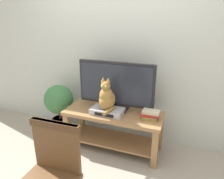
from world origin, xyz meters
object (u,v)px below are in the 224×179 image
at_px(tv, 116,85).
at_px(wooden_chair, 50,173).
at_px(cat, 107,98).
at_px(book_stack, 150,114).
at_px(tv_stand, 113,123).
at_px(potted_plant, 59,104).
at_px(media_box, 107,111).

distance_m(tv, wooden_chair, 1.36).
bearing_deg(wooden_chair, cat, 89.45).
bearing_deg(book_stack, tv_stand, 179.55).
relative_size(tv_stand, potted_plant, 1.68).
bearing_deg(wooden_chair, potted_plant, 121.96).
distance_m(media_box, wooden_chair, 1.16).
xyz_separation_m(cat, book_stack, (0.53, 0.08, -0.17)).
relative_size(tv, book_stack, 4.32).
bearing_deg(cat, tv, 72.44).
height_order(tv_stand, tv, tv).
bearing_deg(tv_stand, book_stack, -0.45).
distance_m(cat, potted_plant, 0.90).
xyz_separation_m(tv_stand, book_stack, (0.48, -0.00, 0.22)).
bearing_deg(book_stack, potted_plant, 175.97).
height_order(cat, potted_plant, cat).
xyz_separation_m(book_stack, potted_plant, (-1.37, 0.10, -0.11)).
relative_size(wooden_chair, book_stack, 4.10).
xyz_separation_m(tv, cat, (-0.05, -0.17, -0.11)).
xyz_separation_m(cat, wooden_chair, (-0.01, -1.15, -0.20)).
distance_m(cat, wooden_chair, 1.17).
bearing_deg(tv_stand, tv, 89.98).
bearing_deg(book_stack, tv, 169.30).
distance_m(tv_stand, cat, 0.40).
relative_size(book_stack, potted_plant, 0.30).
distance_m(tv_stand, book_stack, 0.52).
bearing_deg(tv_stand, wooden_chair, -93.02).
bearing_deg(wooden_chair, tv_stand, 86.98).
relative_size(media_box, book_stack, 1.78).
height_order(media_box, potted_plant, potted_plant).
distance_m(wooden_chair, potted_plant, 1.56).
height_order(tv_stand, media_box, media_box).
distance_m(tv, book_stack, 0.56).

